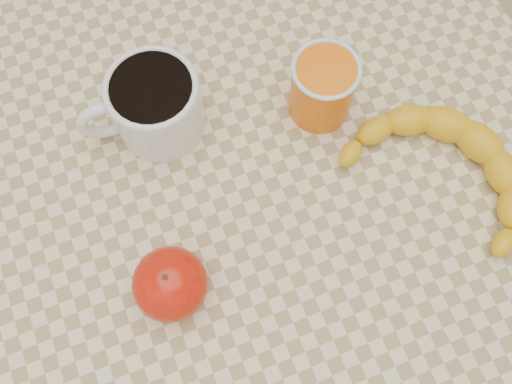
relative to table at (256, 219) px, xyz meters
name	(u,v)px	position (x,y,z in m)	size (l,w,h in m)	color
ground	(256,299)	(0.00, 0.00, -0.66)	(3.00, 3.00, 0.00)	tan
table	(256,219)	(0.00, 0.00, 0.00)	(0.80, 0.80, 0.75)	beige
coffee_mug	(154,105)	(-0.07, 0.13, 0.13)	(0.15, 0.11, 0.09)	silver
orange_juice_glass	(322,88)	(0.11, 0.08, 0.13)	(0.08, 0.08, 0.09)	#E36107
apple	(170,284)	(-0.12, -0.07, 0.12)	(0.09, 0.09, 0.07)	#AA0E05
banana	(447,171)	(0.21, -0.06, 0.11)	(0.27, 0.31, 0.04)	gold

